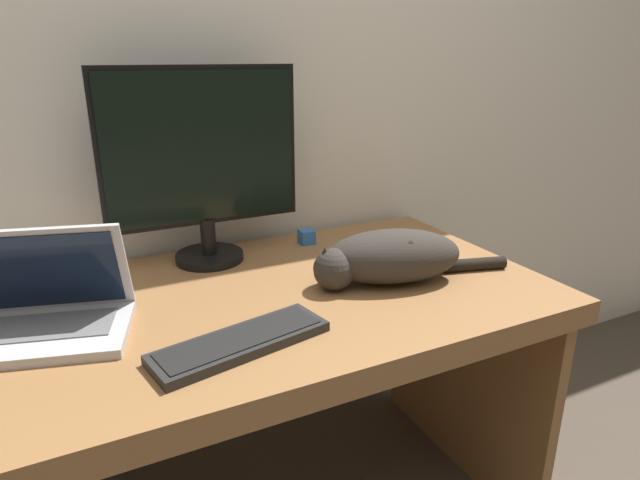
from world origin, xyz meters
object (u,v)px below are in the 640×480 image
laptop (36,314)px  cat (389,256)px  monitor (203,161)px  external_keyboard (241,342)px

laptop → cat: (0.77, -0.09, 0.02)m
cat → laptop: bearing=-170.5°
laptop → cat: bearing=8.9°
monitor → external_keyboard: monitor is taller
monitor → laptop: bearing=-148.5°
cat → external_keyboard: bearing=-146.0°
laptop → external_keyboard: bearing=-17.9°
external_keyboard → cat: size_ratio=0.70×
laptop → cat: 0.77m
cat → monitor: bearing=152.0°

